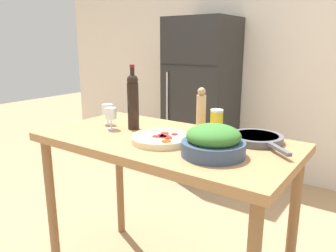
{
  "coord_description": "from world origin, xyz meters",
  "views": [
    {
      "loc": [
        1.01,
        -1.39,
        1.46
      ],
      "look_at": [
        0.0,
        0.04,
        1.02
      ],
      "focal_mm": 35.0,
      "sensor_mm": 36.0,
      "label": 1
    }
  ],
  "objects": [
    {
      "name": "cast_iron_skillet",
      "position": [
        0.44,
        0.22,
        0.98
      ],
      "size": [
        0.38,
        0.35,
        0.04
      ],
      "color": "#56565B",
      "rests_on": "prep_counter"
    },
    {
      "name": "refrigerator",
      "position": [
        -0.77,
        1.77,
        0.87
      ],
      "size": [
        0.68,
        0.64,
        1.73
      ],
      "color": "black",
      "rests_on": "ground_plane"
    },
    {
      "name": "pepper_mill",
      "position": [
        0.08,
        0.26,
        1.08
      ],
      "size": [
        0.06,
        0.06,
        0.26
      ],
      "color": "tan",
      "rests_on": "prep_counter"
    },
    {
      "name": "homemade_pizza",
      "position": [
        0.03,
        -0.07,
        0.98
      ],
      "size": [
        0.32,
        0.32,
        0.04
      ],
      "color": "beige",
      "rests_on": "prep_counter"
    },
    {
      "name": "wine_bottle",
      "position": [
        -0.27,
        0.05,
        1.13
      ],
      "size": [
        0.07,
        0.07,
        0.38
      ],
      "color": "black",
      "rests_on": "prep_counter"
    },
    {
      "name": "wall_back",
      "position": [
        0.0,
        2.13,
        1.3
      ],
      "size": [
        6.4,
        0.09,
        2.6
      ],
      "color": "silver",
      "rests_on": "ground_plane"
    },
    {
      "name": "wine_glass_near",
      "position": [
        -0.37,
        -0.03,
        1.05
      ],
      "size": [
        0.07,
        0.07,
        0.13
      ],
      "color": "silver",
      "rests_on": "prep_counter"
    },
    {
      "name": "wine_glass_far",
      "position": [
        -0.48,
        0.04,
        1.05
      ],
      "size": [
        0.07,
        0.07,
        0.13
      ],
      "color": "silver",
      "rests_on": "prep_counter"
    },
    {
      "name": "prep_counter",
      "position": [
        0.0,
        0.0,
        0.84
      ],
      "size": [
        1.41,
        0.73,
        0.96
      ],
      "color": "#A87A4C",
      "rests_on": "ground_plane"
    },
    {
      "name": "salad_bowl",
      "position": [
        0.35,
        -0.1,
        1.02
      ],
      "size": [
        0.3,
        0.3,
        0.15
      ],
      "color": "#384C6B",
      "rests_on": "prep_counter"
    },
    {
      "name": "salt_canister",
      "position": [
        0.17,
        0.28,
        1.03
      ],
      "size": [
        0.07,
        0.07,
        0.13
      ],
      "color": "yellow",
      "rests_on": "prep_counter"
    }
  ]
}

